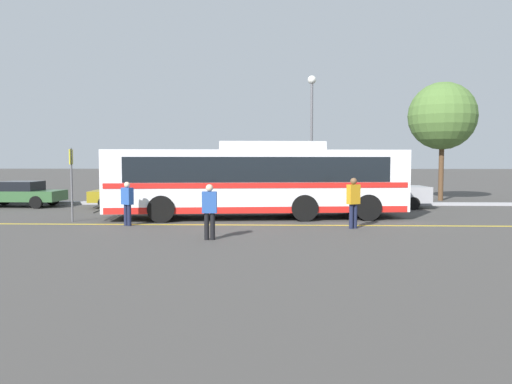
% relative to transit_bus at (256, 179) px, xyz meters
% --- Properties ---
extents(ground_plane, '(220.00, 220.00, 0.00)m').
position_rel_transit_bus_xyz_m(ground_plane, '(1.18, 0.37, -1.54)').
color(ground_plane, '#423F3D').
extents(lane_strip_0, '(31.56, 0.20, 0.01)m').
position_rel_transit_bus_xyz_m(lane_strip_0, '(-0.02, -2.20, -1.54)').
color(lane_strip_0, gold).
rests_on(lane_strip_0, ground_plane).
extents(curb_strip, '(39.56, 0.36, 0.15)m').
position_rel_transit_bus_xyz_m(curb_strip, '(-0.02, 5.76, -1.47)').
color(curb_strip, '#99999E').
rests_on(curb_strip, ground_plane).
extents(transit_bus, '(12.06, 3.83, 3.01)m').
position_rel_transit_bus_xyz_m(transit_bus, '(0.00, 0.00, 0.00)').
color(transit_bus, white).
rests_on(transit_bus, ground_plane).
extents(parked_car_0, '(4.14, 1.97, 1.26)m').
position_rel_transit_bus_xyz_m(parked_car_0, '(-11.79, 4.28, -0.89)').
color(parked_car_0, '#335B33').
rests_on(parked_car_0, ground_plane).
extents(parked_car_1, '(4.43, 2.15, 1.37)m').
position_rel_transit_bus_xyz_m(parked_car_1, '(-5.97, 4.14, -0.85)').
color(parked_car_1, olive).
rests_on(parked_car_1, ground_plane).
extents(parked_car_2, '(4.38, 1.88, 1.43)m').
position_rel_transit_bus_xyz_m(parked_car_2, '(-0.56, 4.25, -0.83)').
color(parked_car_2, silver).
rests_on(parked_car_2, ground_plane).
extents(parked_car_3, '(4.87, 2.21, 1.48)m').
position_rel_transit_bus_xyz_m(parked_car_3, '(5.60, 4.24, -0.78)').
color(parked_car_3, '#9E9EA3').
rests_on(parked_car_3, ground_plane).
extents(pedestrian_0, '(0.47, 0.41, 1.70)m').
position_rel_transit_bus_xyz_m(pedestrian_0, '(3.35, -2.97, -0.57)').
color(pedestrian_0, '#191E38').
rests_on(pedestrian_0, ground_plane).
extents(pedestrian_1, '(0.47, 0.41, 1.54)m').
position_rel_transit_bus_xyz_m(pedestrian_1, '(-4.43, -2.52, -0.68)').
color(pedestrian_1, '#191E38').
rests_on(pedestrian_1, ground_plane).
extents(pedestrian_2, '(0.43, 0.23, 1.60)m').
position_rel_transit_bus_xyz_m(pedestrian_2, '(-1.16, -5.50, -0.64)').
color(pedestrian_2, black).
rests_on(pedestrian_2, ground_plane).
extents(bus_stop_sign, '(0.07, 0.40, 2.74)m').
position_rel_transit_bus_xyz_m(bus_stop_sign, '(-6.83, -1.45, 0.18)').
color(bus_stop_sign, '#59595E').
rests_on(bus_stop_sign, ground_plane).
extents(street_lamp, '(0.43, 0.43, 6.65)m').
position_rel_transit_bus_xyz_m(street_lamp, '(2.64, 6.43, 2.89)').
color(street_lamp, '#59595E').
rests_on(street_lamp, ground_plane).
extents(tree_0, '(3.78, 3.78, 6.67)m').
position_rel_transit_bus_xyz_m(tree_0, '(10.17, 8.90, 3.22)').
color(tree_0, '#513823').
rests_on(tree_0, ground_plane).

